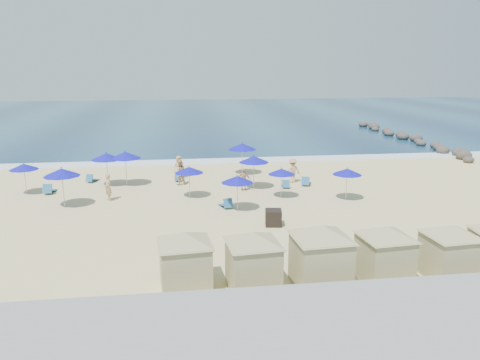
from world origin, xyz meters
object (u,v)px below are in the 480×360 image
(rock_jetty, at_px, (407,138))
(umbrella_6, at_px, (254,159))
(umbrella_3, at_px, (125,155))
(beachgoer_1, at_px, (180,172))
(umbrella_5, at_px, (237,179))
(cabana_4, at_px, (450,245))
(trash_bin, at_px, (273,218))
(umbrella_4, at_px, (189,170))
(umbrella_8, at_px, (242,147))
(umbrella_7, at_px, (282,171))
(beachgoer_3, at_px, (293,171))
(beachgoer_2, at_px, (244,180))
(cabana_2, at_px, (321,248))
(umbrella_9, at_px, (347,172))
(beachgoer_4, at_px, (179,167))
(umbrella_0, at_px, (24,167))
(cabana_1, at_px, (253,253))
(beachgoer_0, at_px, (108,187))
(cabana_0, at_px, (185,253))
(umbrella_2, at_px, (106,156))
(umbrella_1, at_px, (62,172))
(cabana_3, at_px, (385,246))

(rock_jetty, relative_size, umbrella_6, 10.70)
(umbrella_3, bearing_deg, beachgoer_1, -4.45)
(umbrella_5, bearing_deg, cabana_4, -54.09)
(trash_bin, relative_size, umbrella_4, 0.40)
(umbrella_8, bearing_deg, umbrella_5, -99.72)
(trash_bin, xyz_separation_m, umbrella_6, (0.21, 8.08, 1.71))
(umbrella_7, xyz_separation_m, beachgoer_3, (1.75, 3.92, -0.86))
(beachgoer_1, bearing_deg, beachgoer_2, 138.97)
(beachgoer_3, bearing_deg, cabana_2, 66.30)
(cabana_4, xyz_separation_m, umbrella_9, (-0.13, 11.80, 0.46))
(cabana_2, height_order, umbrella_5, cabana_2)
(beachgoer_4, bearing_deg, umbrella_0, -178.14)
(umbrella_8, height_order, beachgoer_3, umbrella_8)
(trash_bin, xyz_separation_m, cabana_1, (-2.34, -7.35, 1.06))
(umbrella_4, distance_m, beachgoer_0, 5.42)
(cabana_0, distance_m, umbrella_5, 10.59)
(beachgoer_2, bearing_deg, umbrella_5, 91.42)
(umbrella_9, xyz_separation_m, beachgoer_1, (-10.90, 5.53, -0.98))
(beachgoer_2, distance_m, beachgoer_3, 4.40)
(umbrella_8, xyz_separation_m, beachgoer_1, (-5.09, -2.75, -1.36))
(umbrella_2, bearing_deg, umbrella_0, -163.59)
(umbrella_4, distance_m, umbrella_7, 6.18)
(beachgoer_0, bearing_deg, umbrella_8, 98.04)
(umbrella_9, bearing_deg, umbrella_0, 168.58)
(umbrella_2, bearing_deg, beachgoer_3, -3.68)
(cabana_0, distance_m, umbrella_2, 18.09)
(umbrella_2, relative_size, umbrella_3, 0.97)
(cabana_2, relative_size, umbrella_1, 1.75)
(cabana_4, height_order, umbrella_7, cabana_4)
(umbrella_4, bearing_deg, umbrella_9, -10.65)
(rock_jetty, xyz_separation_m, umbrella_1, (-34.21, -22.24, 1.88))
(cabana_0, xyz_separation_m, cabana_4, (10.96, -0.44, -0.05))
(umbrella_6, bearing_deg, cabana_2, -89.38)
(cabana_2, height_order, umbrella_2, cabana_2)
(umbrella_5, relative_size, umbrella_8, 0.85)
(cabana_0, relative_size, beachgoer_4, 2.34)
(umbrella_0, height_order, beachgoer_4, umbrella_0)
(cabana_2, distance_m, umbrella_9, 13.01)
(umbrella_5, height_order, beachgoer_0, umbrella_5)
(beachgoer_1, relative_size, beachgoer_4, 1.05)
(cabana_0, xyz_separation_m, beachgoer_0, (-4.78, 13.27, -0.60))
(trash_bin, relative_size, cabana_4, 0.22)
(rock_jetty, bearing_deg, beachgoer_1, -146.91)
(umbrella_9, relative_size, beachgoer_4, 1.23)
(umbrella_4, distance_m, beachgoer_1, 3.78)
(cabana_3, relative_size, umbrella_6, 1.64)
(cabana_2, height_order, umbrella_7, cabana_2)
(umbrella_5, relative_size, umbrella_9, 1.02)
(umbrella_5, bearing_deg, umbrella_9, 10.10)
(cabana_2, bearing_deg, cabana_0, 175.17)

